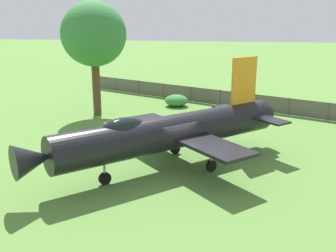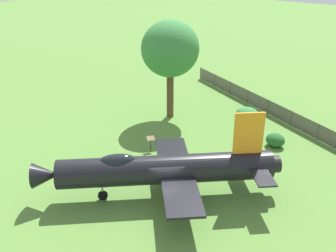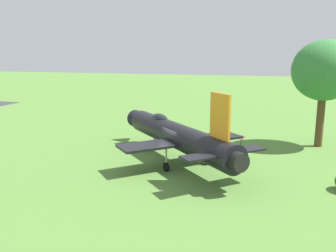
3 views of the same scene
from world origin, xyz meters
name	(u,v)px [view 3 (image 3 of 3)]	position (x,y,z in m)	size (l,w,h in m)	color
ground_plane	(178,162)	(0.00, 0.00, 0.00)	(200.00, 200.00, 0.00)	#568438
display_jet	(175,135)	(-0.27, -0.26, 1.97)	(12.45, 12.09, 5.47)	black
shade_tree	(324,71)	(-7.62, 10.19, 6.25)	(4.94, 5.15, 8.76)	brown
info_plaque	(241,139)	(-4.71, 4.05, 0.85)	(0.67, 0.72, 1.14)	#333333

